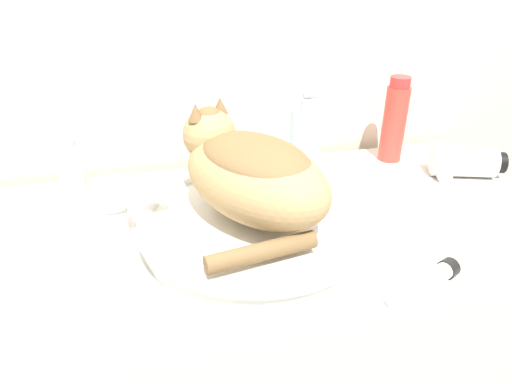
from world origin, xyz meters
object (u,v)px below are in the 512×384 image
deodorant_stick (69,164)px  hair_dryer (463,162)px  shampoo_bottle_tall (394,121)px  soap_pump_bottle (304,139)px  cream_tube (425,283)px  lotion_bottle_white (206,144)px  faucet (118,205)px  cat (249,171)px

deodorant_stick → hair_dryer: size_ratio=0.86×
deodorant_stick → shampoo_bottle_tall: bearing=0.0°
shampoo_bottle_tall → deodorant_stick: bearing=-180.0°
soap_pump_bottle → cream_tube: soap_pump_bottle is taller
deodorant_stick → cream_tube: 0.70m
lotion_bottle_white → cream_tube: 0.52m
cream_tube → hair_dryer: (0.30, 0.33, 0.02)m
faucet → hair_dryer: faucet is taller
deodorant_stick → cat: bearing=-36.7°
lotion_bottle_white → deodorant_stick: 0.28m
hair_dryer → shampoo_bottle_tall: bearing=151.3°
cat → shampoo_bottle_tall: cat is taller
faucet → shampoo_bottle_tall: shampoo_bottle_tall is taller
faucet → soap_pump_bottle: bearing=39.1°
faucet → soap_pump_bottle: 0.45m
cat → cream_tube: 0.32m
soap_pump_bottle → deodorant_stick: size_ratio=1.27×
cat → soap_pump_bottle: size_ratio=1.91×
cat → hair_dryer: bearing=-105.6°
faucet → cream_tube: size_ratio=0.89×
soap_pump_bottle → hair_dryer: soap_pump_bottle is taller
faucet → deodorant_stick: (-0.10, 0.19, 0.00)m
cat → hair_dryer: cat is taller
soap_pump_bottle → cream_tube: (0.03, -0.45, -0.06)m
hair_dryer → cat: bearing=-148.8°
shampoo_bottle_tall → hair_dryer: shampoo_bottle_tall is taller
shampoo_bottle_tall → cream_tube: (-0.19, -0.45, -0.08)m
hair_dryer → faucet: bearing=-156.1°
deodorant_stick → lotion_bottle_white: bearing=0.0°
soap_pump_bottle → hair_dryer: bearing=-19.9°
shampoo_bottle_tall → soap_pump_bottle: bearing=180.0°
faucet → hair_dryer: (0.73, 0.07, -0.04)m
cat → faucet: 0.23m
soap_pump_bottle → shampoo_bottle_tall: bearing=-0.0°
cat → faucet: cat is taller
soap_pump_bottle → cream_tube: 0.45m
hair_dryer → cream_tube: bearing=-113.8°
faucet → deodorant_stick: size_ratio=0.90×
cat → hair_dryer: (0.52, 0.12, -0.10)m
lotion_bottle_white → shampoo_bottle_tall: 0.44m
soap_pump_bottle → lotion_bottle_white: size_ratio=1.04×
cat → cream_tube: bearing=-162.2°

